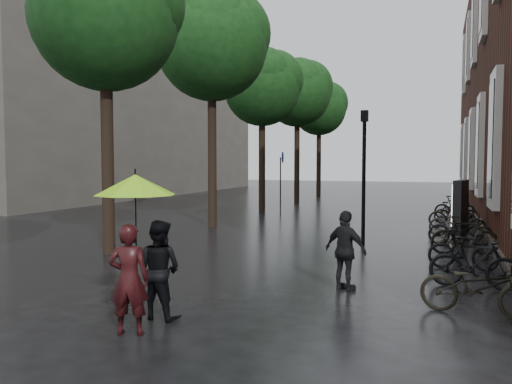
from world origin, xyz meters
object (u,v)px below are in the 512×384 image
at_px(person_burgundy, 129,279).
at_px(parked_bicycles, 460,229).
at_px(ad_lightbox, 460,209).
at_px(lamp_post, 364,164).
at_px(pedestrian_walking, 346,250).
at_px(person_black, 159,269).

bearing_deg(person_burgundy, parked_bicycles, -133.63).
height_order(ad_lightbox, lamp_post, lamp_post).
height_order(person_burgundy, pedestrian_walking, person_burgundy).
bearing_deg(person_burgundy, lamp_post, -120.96).
distance_m(parked_bicycles, lamp_post, 3.41).
relative_size(person_burgundy, lamp_post, 0.40).
bearing_deg(parked_bicycles, person_black, -117.55).
bearing_deg(pedestrian_walking, person_black, 72.26).
bearing_deg(ad_lightbox, person_burgundy, -100.27).
height_order(person_black, pedestrian_walking, person_black).
relative_size(person_burgundy, ad_lightbox, 0.84).
xyz_separation_m(person_black, ad_lightbox, (4.69, 10.24, 0.17)).
relative_size(pedestrian_walking, ad_lightbox, 0.81).
relative_size(person_burgundy, pedestrian_walking, 1.04).
bearing_deg(ad_lightbox, person_black, -101.82).
xyz_separation_m(person_burgundy, person_black, (0.01, 0.79, -0.02)).
distance_m(person_black, ad_lightbox, 11.26).
xyz_separation_m(person_burgundy, parked_bicycles, (4.66, 9.72, -0.31)).
height_order(person_burgundy, parked_bicycles, person_burgundy).
height_order(pedestrian_walking, parked_bicycles, pedestrian_walking).
bearing_deg(pedestrian_walking, parked_bicycles, -85.47).
distance_m(person_burgundy, parked_bicycles, 10.79).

